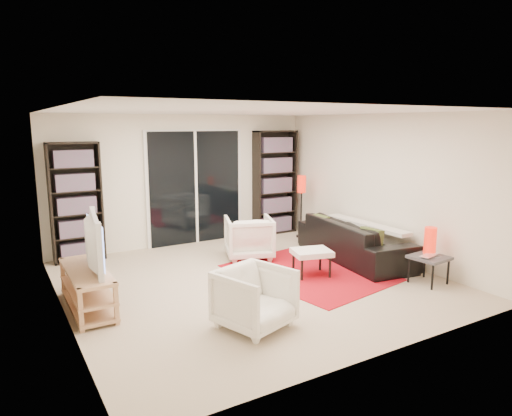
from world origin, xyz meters
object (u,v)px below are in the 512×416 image
object	(u,v)px
armchair_back	(249,237)
armchair_front	(255,298)
bookshelf_right	(275,183)
ottoman	(312,253)
floor_lamp	(302,191)
tv_stand	(87,288)
bookshelf_left	(76,202)
sofa	(354,240)
side_table	(429,259)

from	to	relation	value
armchair_back	armchair_front	world-z (taller)	armchair_back
bookshelf_right	armchair_front	bearing A→B (deg)	-125.64
ottoman	armchair_front	bearing A→B (deg)	-146.19
armchair_front	floor_lamp	bearing A→B (deg)	29.00
tv_stand	armchair_back	bearing A→B (deg)	17.62
armchair_back	armchair_front	xyz separation A→B (m)	(-1.27, -2.36, -0.02)
bookshelf_left	floor_lamp	world-z (taller)	bookshelf_left
tv_stand	sofa	distance (m)	4.24
armchair_front	bookshelf_right	bearing A→B (deg)	36.35
armchair_front	tv_stand	bearing A→B (deg)	117.29
sofa	floor_lamp	xyz separation A→B (m)	(0.13, 1.68, 0.59)
floor_lamp	tv_stand	bearing A→B (deg)	-159.87
bookshelf_right	armchair_back	size ratio (longest dim) A/B	2.70
ottoman	side_table	world-z (taller)	same
armchair_front	side_table	size ratio (longest dim) A/B	1.44
bookshelf_left	armchair_front	bearing A→B (deg)	-71.54
floor_lamp	armchair_back	bearing A→B (deg)	-155.72
sofa	armchair_front	distance (m)	3.08
tv_stand	bookshelf_left	bearing A→B (deg)	82.82
bookshelf_left	armchair_back	distance (m)	2.88
side_table	floor_lamp	xyz separation A→B (m)	(0.04, 3.11, 0.57)
bookshelf_left	tv_stand	size ratio (longest dim) A/B	1.42
armchair_front	side_table	distance (m)	2.84
bookshelf_left	bookshelf_right	size ratio (longest dim) A/B	0.93
armchair_back	floor_lamp	bearing A→B (deg)	-135.40
tv_stand	armchair_front	world-z (taller)	armchair_front
bookshelf_left	tv_stand	world-z (taller)	bookshelf_left
bookshelf_right	ottoman	world-z (taller)	bookshelf_right
sofa	side_table	xyz separation A→B (m)	(0.09, -1.43, 0.02)
ottoman	floor_lamp	bearing A→B (deg)	57.73
bookshelf_left	side_table	distance (m)	5.52
ottoman	floor_lamp	distance (m)	2.45
side_table	ottoman	bearing A→B (deg)	138.07
sofa	side_table	size ratio (longest dim) A/B	4.44
bookshelf_left	ottoman	world-z (taller)	bookshelf_left
bookshelf_left	armchair_back	size ratio (longest dim) A/B	2.51
armchair_front	ottoman	bearing A→B (deg)	15.80
armchair_front	side_table	bearing A→B (deg)	-18.55
sofa	ottoman	bearing A→B (deg)	113.44
bookshelf_left	floor_lamp	distance (m)	4.14
side_table	bookshelf_right	bearing A→B (deg)	93.24
side_table	bookshelf_left	bearing A→B (deg)	137.72
bookshelf_right	sofa	world-z (taller)	bookshelf_right
sofa	armchair_back	bearing A→B (deg)	64.30
armchair_back	floor_lamp	size ratio (longest dim) A/B	0.63
armchair_back	side_table	xyz separation A→B (m)	(1.57, -2.39, 0.00)
sofa	ottoman	xyz separation A→B (m)	(-1.14, -0.33, 0.01)
tv_stand	side_table	xyz separation A→B (m)	(4.33, -1.51, 0.09)
bookshelf_right	side_table	world-z (taller)	bookshelf_right
armchair_front	ottoman	xyz separation A→B (m)	(1.61, 1.08, 0.01)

